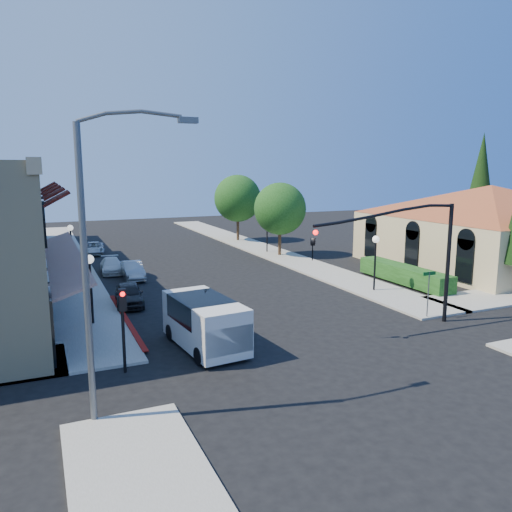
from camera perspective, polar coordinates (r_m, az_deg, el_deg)
name	(u,v)px	position (r m, az deg, el deg)	size (l,w,h in m)	color
ground	(325,354)	(21.55, 7.89, -11.07)	(120.00, 120.00, 0.00)	black
sidewalk_left	(66,260)	(44.75, -20.93, -0.48)	(3.50, 50.00, 0.12)	gray
sidewalk_right	(256,247)	(48.75, 0.04, 1.01)	(3.50, 50.00, 0.12)	gray
curb_red_strip	(126,322)	(26.49, -14.63, -7.26)	(0.25, 10.00, 0.06)	maroon
mission_building	(489,219)	(43.57, 25.04, 3.87)	(30.12, 30.12, 6.40)	#CCBB86
hedge	(403,284)	(35.20, 16.50, -3.05)	(1.40, 8.00, 1.10)	#153D11
conifer_far	(481,182)	(52.21, 24.28, 7.68)	(3.20, 3.20, 11.00)	#3A2A17
street_tree_a	(280,209)	(43.78, 2.75, 5.41)	(4.56, 4.56, 6.48)	#3A2A17
street_tree_b	(238,198)	(52.87, -2.11, 6.60)	(4.94, 4.94, 7.02)	#3A2A17
signal_mast_arm	(415,245)	(25.11, 17.77, 1.23)	(8.01, 0.39, 6.00)	black
secondary_signal	(123,315)	(19.42, -14.98, -6.49)	(0.28, 0.42, 3.32)	black
cobra_streetlight	(97,253)	(15.32, -17.73, 0.31)	(3.60, 0.25, 9.31)	#595B5E
street_name_sign	(429,287)	(27.15, 19.12, -3.35)	(0.80, 0.06, 2.50)	#595B5E
lamppost_left_near	(90,272)	(25.63, -18.43, -1.71)	(0.44, 0.44, 3.57)	black
lamppost_left_far	(71,236)	(39.43, -20.41, 2.15)	(0.44, 0.44, 3.57)	black
lamppost_right_near	(376,249)	(31.94, 13.51, 0.78)	(0.44, 0.44, 3.57)	black
lamppost_right_far	(267,223)	(45.58, 1.28, 3.77)	(0.44, 0.44, 3.57)	black
white_van	(205,320)	(21.76, -5.82, -7.32)	(2.58, 5.07, 2.17)	silver
parked_car_a	(129,294)	(29.35, -14.31, -4.26)	(1.50, 3.72, 1.27)	black
parked_car_b	(133,270)	(36.07, -13.92, -1.62)	(1.31, 3.75, 1.23)	#939698
parked_car_c	(112,266)	(38.62, -16.18, -1.06)	(1.54, 3.78, 1.10)	white
parked_car_d	(94,248)	(47.50, -18.07, 0.86)	(1.81, 3.92, 1.09)	#B1B3B6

